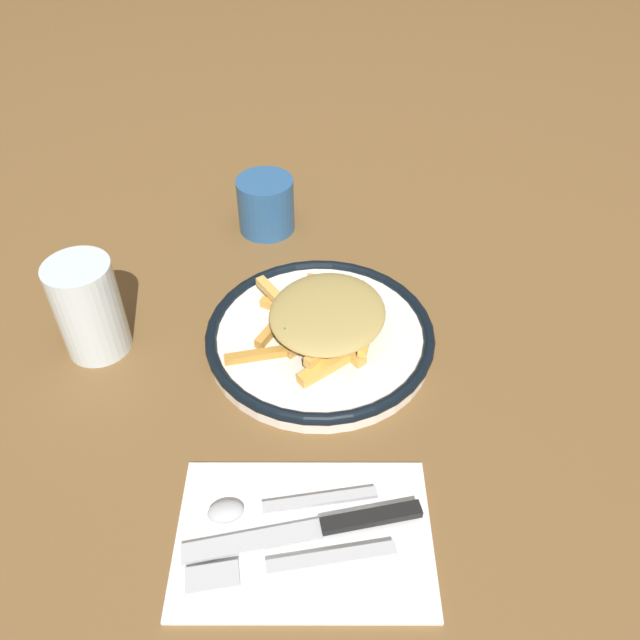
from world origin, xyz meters
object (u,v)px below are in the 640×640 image
Objects in this scene: water_glass at (89,308)px; knife at (325,527)px; fork at (291,565)px; napkin at (304,535)px; spoon at (263,507)px; plate at (320,336)px; fries_heap at (325,317)px; coffee_mug at (266,204)px.

knife is at bearing -136.13° from water_glass.
fork is 0.35m from water_glass.
napkin is at bearing 97.75° from knife.
napkin is 0.34m from water_glass.
spoon is (0.05, 0.02, 0.00)m from fork.
spoon is (-0.21, 0.06, -0.00)m from plate.
fries_heap reaches higher than napkin.
plate reaches higher than napkin.
coffee_mug is (0.47, 0.03, 0.03)m from napkin.
knife is 0.47m from coffee_mug.
knife is 0.06m from spoon.
fork is 0.06m from spoon.
coffee_mug is at bearing 5.78° from knife.
coffee_mug is (0.22, -0.19, -0.02)m from water_glass.
spoon reaches higher than knife.
water_glass is (0.02, 0.25, 0.04)m from plate.
coffee_mug is (0.50, 0.02, 0.03)m from fork.
water_glass is (0.25, 0.22, 0.05)m from napkin.
plate is at bearing -166.16° from coffee_mug.
spoon is at bearing -140.67° from water_glass.
knife is at bearing -44.23° from fork.
napkin is 0.04m from spoon.
water_glass reaches higher than spoon.
water_glass is 0.29m from coffee_mug.
fries_heap is 0.24m from napkin.
knife is (0.03, -0.03, 0.00)m from fork.
fork is at bearing -143.41° from water_glass.
coffee_mug is at bearing 1.91° from fork.
knife is at bearing -112.55° from spoon.
coffee_mug reaches higher than napkin.
spoon is 1.49× the size of coffee_mug.
plate reaches higher than fork.
fries_heap is 1.30× the size of spoon.
fries_heap is 0.25m from coffee_mug.
napkin is at bearing -176.50° from coffee_mug.
knife is at bearing 175.98° from fries_heap.
water_glass reaches higher than plate.
water_glass is at bearing 86.43° from fries_heap.
fork is 1.54× the size of water_glass.
coffee_mug is (0.24, 0.06, -0.01)m from fries_heap.
napkin is at bearing -125.47° from spoon.
plate is at bearing -8.97° from fork.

